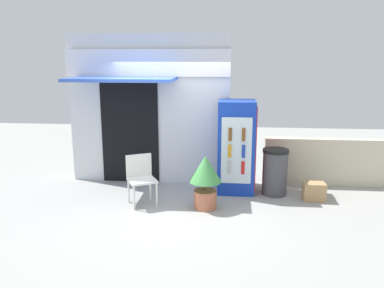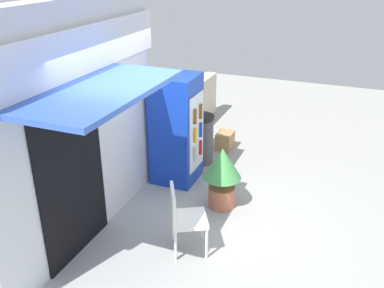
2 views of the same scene
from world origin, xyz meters
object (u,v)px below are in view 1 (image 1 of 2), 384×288
Objects in this scene: trash_bin at (275,172)px; cardboard_box at (314,191)px; drink_cooler at (237,147)px; plastic_chair at (141,175)px; potted_plant_near_shop at (205,177)px.

cardboard_box is at bearing -19.99° from trash_bin.
drink_cooler is 1.65m from cardboard_box.
cardboard_box is at bearing 8.07° from plastic_chair.
drink_cooler is 1.15m from potted_plant_near_shop.
potted_plant_near_shop is 1.06× the size of trash_bin.
potted_plant_near_shop is 1.54m from trash_bin.
plastic_chair is at bearing -171.93° from cardboard_box.
drink_cooler is 1.94m from plastic_chair.
trash_bin is 2.27× the size of cardboard_box.
potted_plant_near_shop is (-0.54, -0.96, -0.33)m from drink_cooler.
drink_cooler reaches higher than potted_plant_near_shop.
plastic_chair is 0.93× the size of potted_plant_near_shop.
trash_bin is at bearing 15.92° from plastic_chair.
trash_bin is 0.79m from cardboard_box.
drink_cooler is 2.01× the size of trash_bin.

